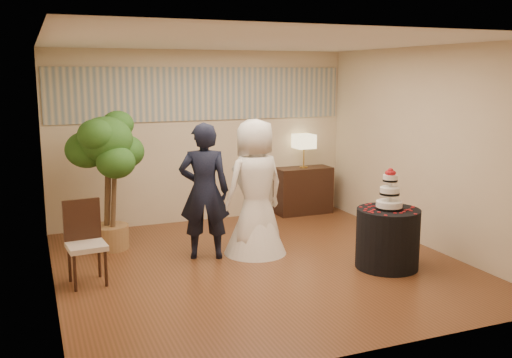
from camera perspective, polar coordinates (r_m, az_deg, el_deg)
name	(u,v)px	position (r m, az deg, el deg)	size (l,w,h in m)	color
floor	(260,265)	(7.42, 0.44, -8.58)	(5.00, 5.00, 0.00)	brown
ceiling	(261,42)	(7.02, 0.47, 13.57)	(5.00, 5.00, 0.00)	white
wall_back	(203,137)	(9.42, -5.34, 4.22)	(5.00, 0.06, 2.80)	beige
wall_front	(373,197)	(4.90, 11.63, -1.80)	(5.00, 0.06, 2.80)	beige
wall_left	(47,170)	(6.56, -20.18, 0.87)	(0.06, 5.00, 2.80)	beige
wall_right	(425,148)	(8.35, 16.56, 3.02)	(0.06, 5.00, 2.80)	beige
mural_border	(202,94)	(9.35, -5.38, 8.47)	(4.90, 0.02, 0.85)	#9FA194
groom	(204,191)	(7.50, -5.19, -1.23)	(0.66, 0.43, 1.81)	black
bride	(255,187)	(7.66, -0.08, -0.82)	(0.90, 0.86, 1.84)	white
cake_table	(388,238)	(7.41, 13.02, -5.81)	(0.79, 0.79, 0.76)	black
wedding_cake	(390,189)	(7.26, 13.23, -0.96)	(0.33, 0.33, 0.52)	white
console	(303,190)	(10.02, 4.75, -1.15)	(0.98, 0.43, 0.81)	black
table_lamp	(304,151)	(9.90, 4.81, 2.81)	(0.33, 0.33, 0.58)	beige
ficus_tree	(107,180)	(8.11, -14.65, -0.12)	(0.93, 0.93, 1.96)	#29591C
side_chair	(86,244)	(6.91, -16.61, -6.22)	(0.45, 0.47, 0.98)	black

